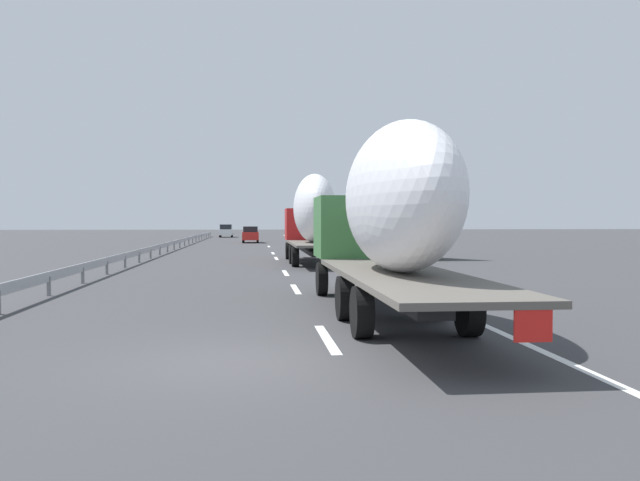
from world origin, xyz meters
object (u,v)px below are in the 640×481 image
truck_lead (312,216)px  car_red_compact (250,234)px  truck_trailing (389,213)px  car_white_van (226,231)px  road_sign (326,222)px

truck_lead → car_red_compact: truck_lead is taller
truck_trailing → car_white_van: size_ratio=3.02×
truck_lead → car_white_van: truck_lead is taller
truck_lead → car_white_van: 60.42m
car_red_compact → road_sign: 15.81m
car_white_van → road_sign: size_ratio=1.43×
car_white_van → car_red_compact: 24.90m
truck_trailing → road_sign: 41.40m
truck_trailing → truck_lead: bearing=-0.0°
car_red_compact → truck_trailing: bearing=-176.4°
truck_lead → road_sign: truck_lead is taller
car_red_compact → truck_lead: bearing=-174.3°
truck_lead → truck_trailing: size_ratio=0.86×
truck_trailing → road_sign: size_ratio=4.32×
truck_trailing → car_red_compact: bearing=3.6°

